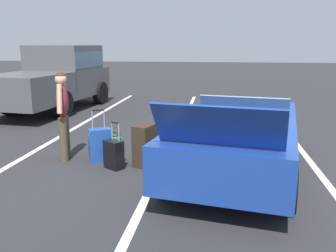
% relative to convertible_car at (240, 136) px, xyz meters
% --- Properties ---
extents(ground_plane, '(80.00, 80.00, 0.00)m').
position_rel_convertible_car_xyz_m(ground_plane, '(-0.20, 0.04, -0.59)').
color(ground_plane, '#28282B').
extents(lot_line_near, '(18.00, 0.12, 0.01)m').
position_rel_convertible_car_xyz_m(lot_line_near, '(-0.20, -1.34, -0.59)').
color(lot_line_near, silver).
rests_on(lot_line_near, ground_plane).
extents(lot_line_mid, '(18.00, 0.12, 0.01)m').
position_rel_convertible_car_xyz_m(lot_line_mid, '(-0.20, 1.36, -0.59)').
color(lot_line_mid, silver).
rests_on(lot_line_mid, ground_plane).
extents(lot_line_far, '(18.00, 0.12, 0.01)m').
position_rel_convertible_car_xyz_m(lot_line_far, '(-0.20, 4.06, -0.59)').
color(lot_line_far, silver).
rests_on(lot_line_far, ground_plane).
extents(convertible_car, '(4.45, 2.47, 1.49)m').
position_rel_convertible_car_xyz_m(convertible_car, '(0.00, 0.00, 0.00)').
color(convertible_car, navy).
rests_on(convertible_car, ground_plane).
extents(suitcase_large_black, '(0.54, 0.42, 0.74)m').
position_rel_convertible_car_xyz_m(suitcase_large_black, '(-0.00, 1.66, -0.22)').
color(suitcase_large_black, '#2D2319').
rests_on(suitcase_large_black, ground_plane).
extents(suitcase_medium_bright, '(0.40, 0.47, 0.97)m').
position_rel_convertible_car_xyz_m(suitcase_medium_bright, '(0.08, 2.53, -0.28)').
color(suitcase_medium_bright, '#1E479E').
rests_on(suitcase_medium_bright, ground_plane).
extents(suitcase_small_carryon, '(0.36, 0.39, 0.82)m').
position_rel_convertible_car_xyz_m(suitcase_small_carryon, '(-0.27, 2.17, -0.34)').
color(suitcase_small_carryon, black).
rests_on(suitcase_small_carryon, ground_plane).
extents(duffel_bag, '(0.71, 0.57, 0.34)m').
position_rel_convertible_car_xyz_m(duffel_bag, '(0.81, 2.53, -0.43)').
color(duffel_bag, '#19723F').
rests_on(duffel_bag, ground_plane).
extents(traveler_person, '(0.61, 0.28, 1.65)m').
position_rel_convertible_car_xyz_m(traveler_person, '(0.09, 3.21, 0.34)').
color(traveler_person, '#4C3F2D').
rests_on(traveler_person, ground_plane).
extents(parked_pickup_truck_near, '(5.17, 2.46, 2.10)m').
position_rel_convertible_car_xyz_m(parked_pickup_truck_near, '(5.35, 5.69, 0.51)').
color(parked_pickup_truck_near, '#4C4C51').
rests_on(parked_pickup_truck_near, ground_plane).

